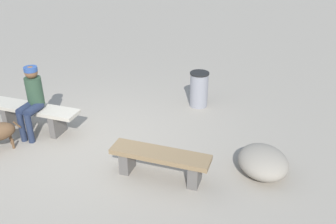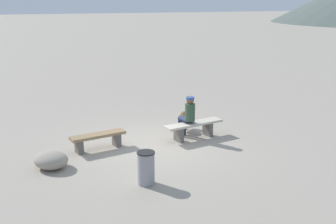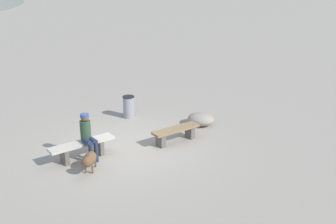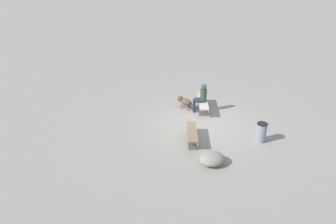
# 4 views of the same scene
# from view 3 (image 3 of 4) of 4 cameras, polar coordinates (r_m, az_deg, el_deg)

# --- Properties ---
(ground) EXTENTS (210.00, 210.00, 0.06)m
(ground) POSITION_cam_3_polar(r_m,az_deg,el_deg) (12.55, -5.46, -4.86)
(ground) COLOR #9E9384
(bench_left) EXTENTS (1.54, 0.63, 0.44)m
(bench_left) POSITION_cam_3_polar(r_m,az_deg,el_deg) (12.77, 1.02, -2.67)
(bench_left) COLOR #605B56
(bench_left) RESTS_ON ground
(bench_right) EXTENTS (1.87, 0.71, 0.48)m
(bench_right) POSITION_cam_3_polar(r_m,az_deg,el_deg) (11.97, -11.19, -4.50)
(bench_right) COLOR #605B56
(bench_right) RESTS_ON ground
(seated_person) EXTENTS (0.38, 0.60, 1.27)m
(seated_person) POSITION_cam_3_polar(r_m,az_deg,el_deg) (11.78, -10.51, -2.78)
(seated_person) COLOR #2D4733
(seated_person) RESTS_ON ground
(dog) EXTENTS (0.56, 0.75, 0.53)m
(dog) POSITION_cam_3_polar(r_m,az_deg,el_deg) (11.24, -10.25, -6.11)
(dog) COLOR brown
(dog) RESTS_ON ground
(trash_bin) EXTENTS (0.40, 0.40, 0.74)m
(trash_bin) POSITION_cam_3_polar(r_m,az_deg,el_deg) (14.71, -5.17, 0.68)
(trash_bin) COLOR gray
(trash_bin) RESTS_ON ground
(boulder) EXTENTS (1.11, 1.14, 0.40)m
(boulder) POSITION_cam_3_polar(r_m,az_deg,el_deg) (14.08, 4.30, -0.94)
(boulder) COLOR gray
(boulder) RESTS_ON ground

